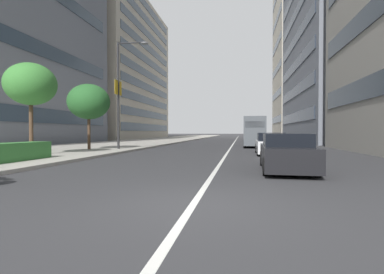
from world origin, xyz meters
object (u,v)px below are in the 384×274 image
at_px(car_far_down_avenue, 271,144).
at_px(delivery_van_ahead, 254,131).
at_px(street_lamp_with_banners, 123,85).
at_px(street_tree_mid_sidewalk, 31,84).
at_px(car_approaching_light, 286,153).
at_px(street_tree_by_lamp_post, 89,102).

height_order(car_far_down_avenue, delivery_van_ahead, delivery_van_ahead).
height_order(street_lamp_with_banners, street_tree_mid_sidewalk, street_lamp_with_banners).
height_order(car_approaching_light, delivery_van_ahead, delivery_van_ahead).
height_order(car_approaching_light, street_lamp_with_banners, street_lamp_with_banners).
xyz_separation_m(car_approaching_light, street_lamp_with_banners, (10.11, 10.79, 4.46)).
bearing_deg(car_approaching_light, delivery_van_ahead, 3.47).
distance_m(delivery_van_ahead, street_lamp_with_banners, 13.22).
distance_m(street_lamp_with_banners, street_tree_by_lamp_post, 2.86).
bearing_deg(delivery_van_ahead, car_approaching_light, -177.27).
relative_size(car_approaching_light, street_lamp_with_banners, 0.56).
xyz_separation_m(car_approaching_light, delivery_van_ahead, (17.51, 0.45, 0.84)).
height_order(street_tree_mid_sidewalk, street_tree_by_lamp_post, street_tree_mid_sidewalk).
height_order(street_lamp_with_banners, street_tree_by_lamp_post, street_lamp_with_banners).
height_order(car_far_down_avenue, street_lamp_with_banners, street_lamp_with_banners).
distance_m(car_far_down_avenue, street_lamp_with_banners, 12.03).
bearing_deg(street_tree_by_lamp_post, delivery_van_ahead, -55.30).
bearing_deg(delivery_van_ahead, street_tree_by_lamp_post, 125.95).
height_order(car_approaching_light, street_tree_by_lamp_post, street_tree_by_lamp_post).
distance_m(delivery_van_ahead, street_tree_by_lamp_post, 15.35).
xyz_separation_m(car_far_down_avenue, street_lamp_with_banners, (1.91, 11.00, 4.48)).
bearing_deg(street_tree_mid_sidewalk, car_far_down_avenue, -70.30).
bearing_deg(car_far_down_avenue, car_approaching_light, 179.40).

